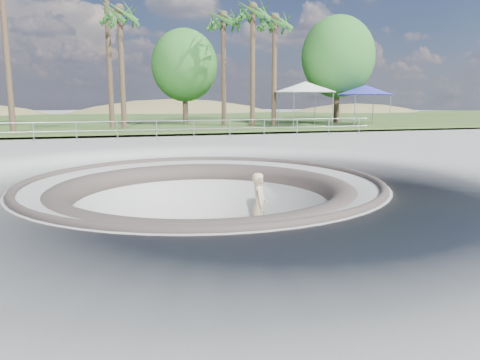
% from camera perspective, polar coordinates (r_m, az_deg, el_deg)
% --- Properties ---
extents(ground, '(180.00, 180.00, 0.00)m').
position_cam_1_polar(ground, '(13.43, -4.55, -0.23)').
color(ground, '#ABABA5').
rests_on(ground, ground).
extents(skate_bowl, '(14.00, 14.00, 4.10)m').
position_cam_1_polar(skate_bowl, '(13.87, -4.45, -7.68)').
color(skate_bowl, '#ABABA5').
rests_on(skate_bowl, ground).
extents(grass_strip, '(180.00, 36.00, 0.12)m').
position_cam_1_polar(grass_strip, '(47.07, -13.02, 7.13)').
color(grass_strip, '#365020').
rests_on(grass_strip, ground).
extents(distant_hills, '(103.20, 45.00, 28.60)m').
position_cam_1_polar(distant_hills, '(71.04, -10.84, 2.23)').
color(distant_hills, olive).
rests_on(distant_hills, ground).
extents(safety_railing, '(25.00, 0.06, 1.03)m').
position_cam_1_polar(safety_railing, '(25.15, -10.14, 6.01)').
color(safety_railing, gray).
rests_on(safety_railing, ground).
extents(skateboard, '(0.91, 0.37, 0.09)m').
position_cam_1_polar(skateboard, '(14.42, 2.33, -6.96)').
color(skateboard, olive).
rests_on(skateboard, ground).
extents(skater, '(0.66, 0.83, 1.98)m').
position_cam_1_polar(skater, '(14.16, 2.36, -3.06)').
color(skater, '#D8B98C').
rests_on(skater, skateboard).
extents(canopy_white, '(6.51, 6.51, 3.29)m').
position_cam_1_polar(canopy_white, '(35.85, 7.98, 11.16)').
color(canopy_white, gray).
rests_on(canopy_white, ground).
extents(canopy_blue, '(6.04, 6.04, 3.07)m').
position_cam_1_polar(canopy_blue, '(38.33, 15.00, 10.55)').
color(canopy_blue, gray).
rests_on(canopy_blue, ground).
extents(palm_b, '(2.60, 2.60, 8.80)m').
position_cam_1_polar(palm_b, '(33.88, -14.47, 18.74)').
color(palm_b, brown).
rests_on(palm_b, ground).
extents(palm_d, '(2.60, 2.60, 9.04)m').
position_cam_1_polar(palm_d, '(36.69, -2.04, 18.70)').
color(palm_d, brown).
rests_on(palm_d, ground).
extents(palm_e, '(2.60, 2.60, 9.44)m').
position_cam_1_polar(palm_e, '(35.71, 1.57, 19.54)').
color(palm_e, brown).
rests_on(palm_e, ground).
extents(palm_f, '(2.60, 2.60, 8.84)m').
position_cam_1_polar(palm_f, '(36.57, 4.27, 18.41)').
color(palm_f, brown).
rests_on(palm_f, ground).
extents(bushy_tree_mid, '(5.36, 4.87, 7.73)m').
position_cam_1_polar(bushy_tree_mid, '(39.35, -6.79, 13.71)').
color(bushy_tree_mid, brown).
rests_on(bushy_tree_mid, ground).
extents(bushy_tree_right, '(6.19, 5.63, 8.93)m').
position_cam_1_polar(bushy_tree_right, '(41.03, 11.87, 14.46)').
color(bushy_tree_right, brown).
rests_on(bushy_tree_right, ground).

